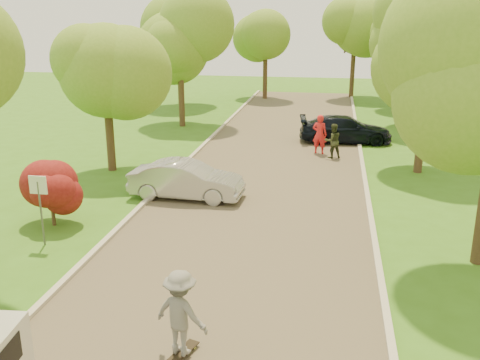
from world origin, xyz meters
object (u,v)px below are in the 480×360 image
Objects in this scene: skateboarder at (181,313)px; person_striped at (320,134)px; person_olive at (333,141)px; silver_sedan at (186,180)px; longboard at (182,353)px; street_sign at (39,196)px; dark_sedan at (345,129)px.

person_striped is at bearing -78.86° from skateboarder.
person_olive is (0.66, -0.70, -0.15)m from person_striped.
person_striped is at bearing -29.35° from silver_sedan.
longboard is 17.34m from person_striped.
silver_sedan is 9.89m from skateboarder.
person_striped is (2.17, 17.18, -0.04)m from skateboarder.
longboard is (2.54, -9.55, -0.60)m from silver_sedan.
silver_sedan reaches higher than longboard.
person_olive is (5.37, 6.93, 0.13)m from silver_sedan.
street_sign is 17.81m from dark_sedan.
silver_sedan is 11.98m from dark_sedan.
person_striped is (2.17, 17.18, 0.88)m from longboard.
street_sign is at bearing -21.14° from longboard.
silver_sedan is 0.87× the size of dark_sedan.
person_olive is (2.83, 16.48, 0.74)m from longboard.
person_striped is (-1.30, -2.74, 0.27)m from dark_sedan.
street_sign reaches higher than person_olive.
person_striped reaches higher than dark_sedan.
street_sign is 0.44× the size of dark_sedan.
person_olive reaches higher than silver_sedan.
silver_sedan is at bearing 31.37° from person_olive.
street_sign is 2.27× the size of longboard.
dark_sedan is at bearing -103.28° from person_striped.
longboard is at bearing 164.51° from dark_sedan.
person_olive is (8.46, 11.84, -0.73)m from street_sign.
person_striped is (4.71, 7.63, 0.28)m from silver_sedan.
skateboarder is 1.08× the size of person_olive.
person_olive is (-0.64, -3.44, 0.12)m from dark_sedan.
dark_sedan is 20.22m from skateboarder.
dark_sedan is at bearing 59.23° from street_sign.
street_sign is at bearing -21.14° from skateboarder.
silver_sedan is 2.55× the size of person_olive.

